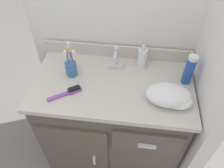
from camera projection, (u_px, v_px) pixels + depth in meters
name	position (u px, v px, depth m)	size (l,w,h in m)	color
ground_plane	(112.00, 150.00, 1.82)	(6.00, 6.00, 0.00)	slate
wall_back	(119.00, 10.00, 1.22)	(1.09, 0.08, 2.20)	silver
vanity	(112.00, 123.00, 1.51)	(0.91, 0.51, 0.81)	brown
backsplash	(117.00, 51.00, 1.36)	(0.91, 0.02, 0.08)	beige
sink_faucet	(116.00, 60.00, 1.29)	(0.09, 0.09, 0.14)	silver
toothbrush_cup	(71.00, 67.00, 1.24)	(0.07, 0.09, 0.20)	teal
soap_dispenser	(142.00, 58.00, 1.28)	(0.06, 0.06, 0.16)	white
shaving_cream_can	(189.00, 70.00, 1.17)	(0.05, 0.05, 0.19)	#234CB2
hairbrush	(69.00, 92.00, 1.17)	(0.17, 0.13, 0.03)	purple
hand_towel	(170.00, 96.00, 1.11)	(0.24, 0.16, 0.09)	white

